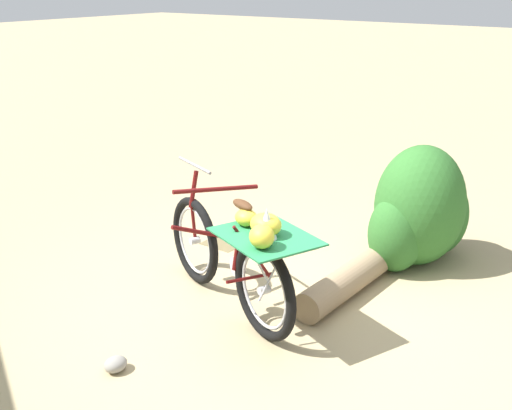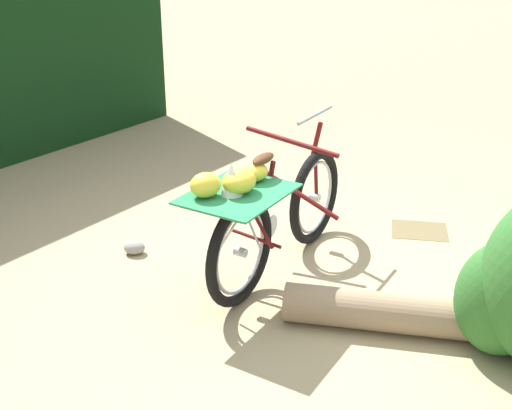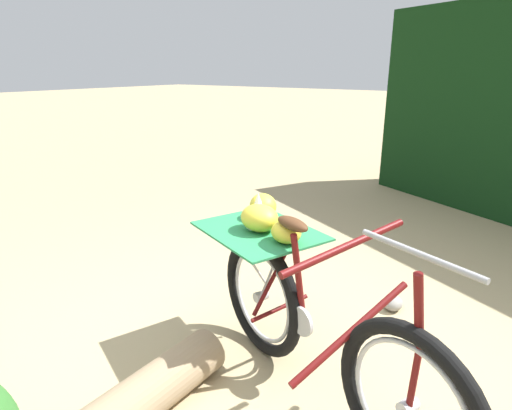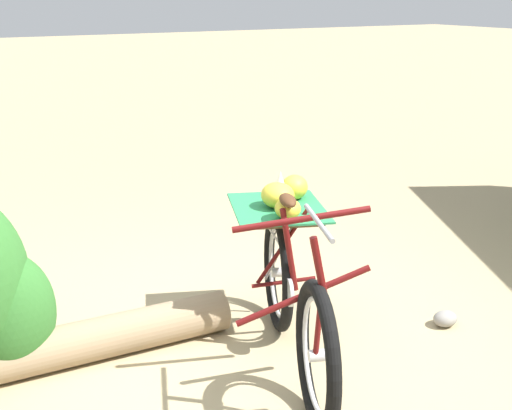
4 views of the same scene
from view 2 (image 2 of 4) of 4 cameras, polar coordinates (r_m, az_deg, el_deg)
name	(u,v)px [view 2 (image 2 of 4)]	position (r m, az deg, el deg)	size (l,w,h in m)	color
ground_plane	(282,289)	(4.62, 2.22, -7.11)	(60.00, 60.00, 0.00)	tan
bicycle	(271,212)	(4.55, 1.27, -0.62)	(0.98, 1.76, 1.03)	black
fallen_log	(469,321)	(4.26, 17.60, -9.34)	(0.24, 0.24, 2.22)	#937A5B
path_stone	(134,247)	(5.13, -10.27, -3.56)	(0.16, 0.13, 0.10)	gray
leaf_litter_patch	(419,230)	(5.58, 13.68, -2.08)	(0.44, 0.36, 0.01)	olive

